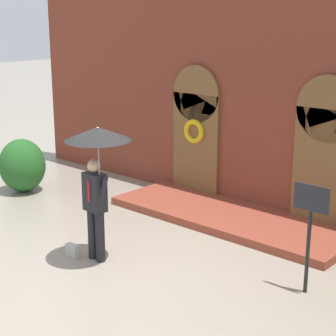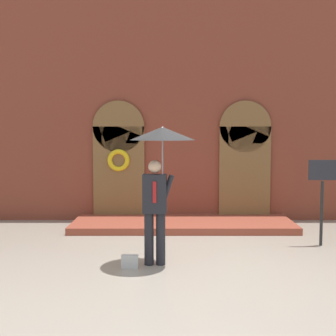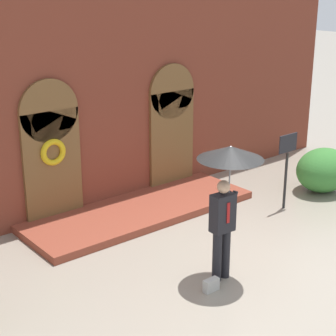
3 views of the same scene
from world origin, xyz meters
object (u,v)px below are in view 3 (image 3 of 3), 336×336
(person_with_umbrella, at_px, (228,173))
(handbag, at_px, (211,285))
(shrub_right, at_px, (324,170))
(sign_post, at_px, (287,159))

(person_with_umbrella, bearing_deg, handbag, -158.74)
(handbag, xyz_separation_m, shrub_right, (5.27, 1.65, 0.42))
(shrub_right, bearing_deg, sign_post, -175.94)
(handbag, distance_m, sign_post, 4.15)
(person_with_umbrella, relative_size, shrub_right, 1.64)
(person_with_umbrella, relative_size, handbag, 8.44)
(sign_post, relative_size, shrub_right, 1.19)
(person_with_umbrella, bearing_deg, shrub_right, 16.93)
(person_with_umbrella, distance_m, shrub_right, 5.16)
(person_with_umbrella, distance_m, handbag, 1.88)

